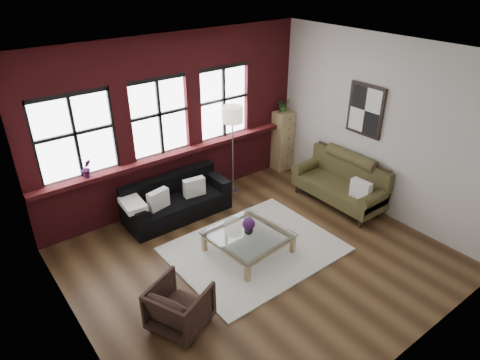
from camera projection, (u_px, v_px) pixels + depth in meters
floor at (258, 259)px, 6.88m from camera, size 5.50×5.50×0.00m
ceiling at (263, 57)px, 5.37m from camera, size 5.50×5.50×0.00m
wall_back at (173, 122)px, 7.88m from camera, size 5.50×0.00×5.50m
wall_front at (416, 257)px, 4.38m from camera, size 5.50×0.00×5.50m
wall_left at (66, 239)px, 4.65m from camera, size 0.00×5.00×5.00m
wall_right at (379, 128)px, 7.60m from camera, size 0.00×5.00×5.00m
brick_backwall at (175, 122)px, 7.84m from camera, size 5.50×0.12×3.20m
sill_ledge at (179, 152)px, 8.04m from camera, size 5.50×0.30×0.08m
window_left at (75, 138)px, 6.81m from camera, size 1.38×0.10×1.50m
window_mid at (159, 118)px, 7.61m from camera, size 1.38×0.10×1.50m
window_right at (223, 103)px, 8.36m from camera, size 1.38×0.10×1.50m
wall_poster at (366, 110)px, 7.68m from camera, size 0.05×0.74×0.94m
shag_rug at (255, 249)px, 7.08m from camera, size 2.65×2.10×0.03m
dark_sofa at (177, 199)px, 7.85m from camera, size 1.94×0.78×0.70m
pillow_a at (158, 200)px, 7.47m from camera, size 0.42×0.22×0.34m
pillow_b at (194, 187)px, 7.86m from camera, size 0.41×0.19×0.34m
vintage_settee at (339, 181)px, 8.14m from camera, size 0.83×1.87×0.99m
pillow_settee at (361, 189)px, 7.65m from camera, size 0.16×0.39×0.34m
armchair at (180, 306)px, 5.52m from camera, size 0.93×0.92×0.65m
coffee_table at (248, 243)px, 6.94m from camera, size 1.24×1.24×0.38m
vase at (249, 230)px, 6.82m from camera, size 0.19×0.19×0.15m
flowers at (249, 224)px, 6.77m from camera, size 0.20×0.20×0.20m
drawer_chest at (281, 140)px, 9.50m from camera, size 0.41×0.41×1.33m
potted_plant_top at (283, 105)px, 9.11m from camera, size 0.31×0.28×0.30m
floor_lamp at (233, 147)px, 8.39m from camera, size 0.40×0.40×1.95m
sill_plant at (87, 168)px, 6.98m from camera, size 0.18×0.15×0.32m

